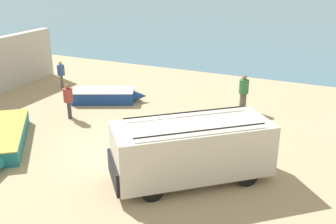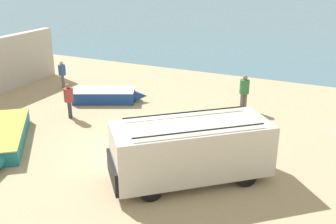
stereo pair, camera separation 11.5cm
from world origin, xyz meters
The scene contains 8 objects.
ground_plane centered at (0.00, 0.00, 0.00)m, with size 200.00×200.00×0.00m, color tan.
sea_water centered at (0.00, 52.00, 0.00)m, with size 120.00×80.00×0.01m, color #477084.
parked_van centered at (2.36, -1.37, 1.12)m, with size 5.31×4.97×2.15m.
fishing_rowboat_0 centered at (-4.65, 4.17, 0.33)m, with size 3.92×2.60×0.65m.
fishing_rowboat_2 centered at (-5.39, -2.04, 0.31)m, with size 4.20×4.91×0.63m.
fisherman_0 centered at (2.22, 5.98, 1.08)m, with size 0.47×0.47×1.80m.
fisherman_1 centered at (-8.35, 5.14, 0.95)m, with size 0.42×0.42×1.59m.
fisherman_2 centered at (-4.94, 1.47, 1.00)m, with size 0.44×0.44×1.68m.
Camera 1 is at (6.57, -12.34, 6.91)m, focal length 42.00 mm.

